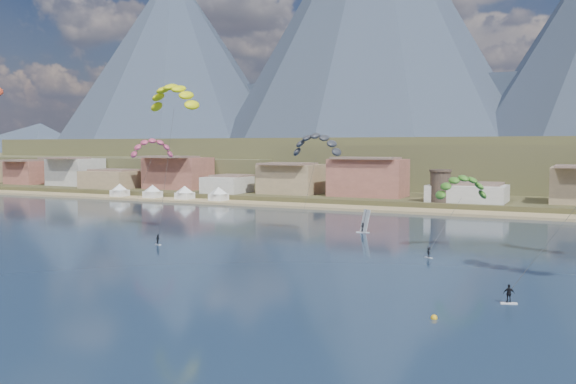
{
  "coord_description": "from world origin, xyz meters",
  "views": [
    {
      "loc": [
        39.01,
        -49.66,
        16.69
      ],
      "look_at": [
        0.0,
        32.0,
        10.0
      ],
      "focal_mm": 38.83,
      "sensor_mm": 36.0,
      "label": 1
    }
  ],
  "objects_px": {
    "watchtower": "(440,186)",
    "kitesurfer_yellow": "(174,94)",
    "windsurfer": "(364,225)",
    "buoy": "(434,318)",
    "kitesurfer_green": "(462,184)"
  },
  "relations": [
    {
      "from": "watchtower",
      "to": "kitesurfer_yellow",
      "type": "relative_size",
      "value": 0.29
    },
    {
      "from": "windsurfer",
      "to": "watchtower",
      "type": "bearing_deg",
      "value": 85.24
    },
    {
      "from": "watchtower",
      "to": "windsurfer",
      "type": "height_order",
      "value": "watchtower"
    },
    {
      "from": "watchtower",
      "to": "windsurfer",
      "type": "relative_size",
      "value": 1.91
    },
    {
      "from": "watchtower",
      "to": "kitesurfer_green",
      "type": "distance_m",
      "value": 65.0
    },
    {
      "from": "kitesurfer_yellow",
      "to": "buoy",
      "type": "relative_size",
      "value": 45.18
    },
    {
      "from": "kitesurfer_green",
      "to": "buoy",
      "type": "distance_m",
      "value": 43.13
    },
    {
      "from": "kitesurfer_yellow",
      "to": "kitesurfer_green",
      "type": "distance_m",
      "value": 54.09
    },
    {
      "from": "kitesurfer_green",
      "to": "kitesurfer_yellow",
      "type": "bearing_deg",
      "value": -174.09
    },
    {
      "from": "buoy",
      "to": "watchtower",
      "type": "bearing_deg",
      "value": 101.55
    },
    {
      "from": "watchtower",
      "to": "kitesurfer_yellow",
      "type": "distance_m",
      "value": 79.16
    },
    {
      "from": "windsurfer",
      "to": "buoy",
      "type": "bearing_deg",
      "value": -64.96
    },
    {
      "from": "buoy",
      "to": "windsurfer",
      "type": "bearing_deg",
      "value": 115.04
    },
    {
      "from": "watchtower",
      "to": "kitesurfer_green",
      "type": "xyz_separation_m",
      "value": [
        16.39,
        -62.75,
        4.32
      ]
    },
    {
      "from": "buoy",
      "to": "kitesurfer_green",
      "type": "bearing_deg",
      "value": 96.76
    }
  ]
}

